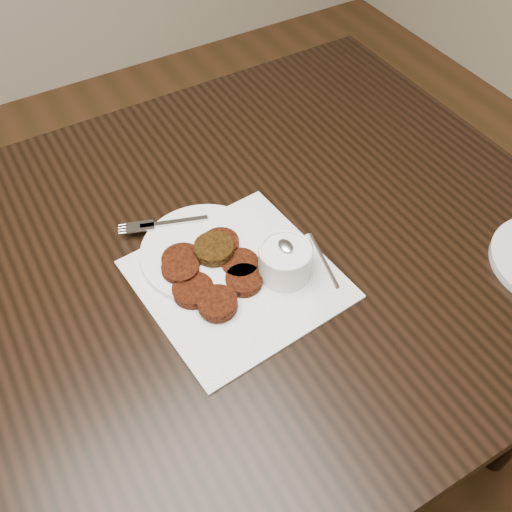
{
  "coord_description": "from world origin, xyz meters",
  "views": [
    {
      "loc": [
        -0.1,
        -0.43,
        1.5
      ],
      "look_at": [
        0.19,
        0.08,
        0.8
      ],
      "focal_mm": 39.9,
      "sensor_mm": 36.0,
      "label": 1
    }
  ],
  "objects_px": {
    "table": "(179,391)",
    "plate_with_patty": "(204,249)",
    "napkin": "(237,279)",
    "sauce_ramekin": "(286,249)"
  },
  "relations": [
    {
      "from": "table",
      "to": "plate_with_patty",
      "type": "height_order",
      "value": "plate_with_patty"
    },
    {
      "from": "table",
      "to": "napkin",
      "type": "relative_size",
      "value": 5.05
    },
    {
      "from": "table",
      "to": "napkin",
      "type": "bearing_deg",
      "value": -25.02
    },
    {
      "from": "napkin",
      "to": "sauce_ramekin",
      "type": "distance_m",
      "value": 0.1
    },
    {
      "from": "sauce_ramekin",
      "to": "plate_with_patty",
      "type": "bearing_deg",
      "value": 132.38
    },
    {
      "from": "table",
      "to": "plate_with_patty",
      "type": "distance_m",
      "value": 0.4
    },
    {
      "from": "plate_with_patty",
      "to": "sauce_ramekin",
      "type": "bearing_deg",
      "value": -47.62
    },
    {
      "from": "napkin",
      "to": "sauce_ramekin",
      "type": "bearing_deg",
      "value": -21.74
    },
    {
      "from": "napkin",
      "to": "table",
      "type": "bearing_deg",
      "value": 154.98
    },
    {
      "from": "sauce_ramekin",
      "to": "plate_with_patty",
      "type": "xyz_separation_m",
      "value": [
        -0.1,
        0.11,
        -0.05
      ]
    }
  ]
}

